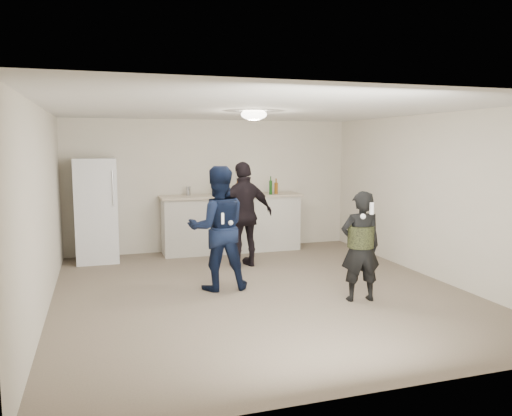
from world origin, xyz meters
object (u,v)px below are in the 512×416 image
object	(u,v)px
man	(218,228)
spectator	(244,215)
shaker	(188,191)
fridge	(96,210)
woman	(360,246)
counter	(232,224)

from	to	relation	value
man	spectator	size ratio (longest dim) A/B	0.99
shaker	spectator	bearing A→B (deg)	-62.09
fridge	man	xyz separation A→B (m)	(1.63, -2.29, -0.03)
fridge	man	world-z (taller)	fridge
shaker	woman	world-z (taller)	woman
counter	man	bearing A→B (deg)	-109.15
man	woman	bearing A→B (deg)	150.09
fridge	shaker	size ratio (longest dim) A/B	10.59
man	shaker	bearing A→B (deg)	-87.15
counter	shaker	size ratio (longest dim) A/B	15.29
woman	counter	bearing A→B (deg)	-67.68
counter	woman	xyz separation A→B (m)	(0.83, -3.43, 0.20)
shaker	spectator	xyz separation A→B (m)	(0.70, -1.33, -0.30)
fridge	shaker	distance (m)	1.68
counter	man	distance (m)	2.52
counter	woman	bearing A→B (deg)	-76.49
shaker	counter	bearing A→B (deg)	-8.59
fridge	spectator	distance (m)	2.61
woman	man	bearing A→B (deg)	-24.35
counter	man	xyz separation A→B (m)	(-0.82, -2.36, 0.35)
man	counter	bearing A→B (deg)	-105.90
woman	fridge	bearing A→B (deg)	-36.99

